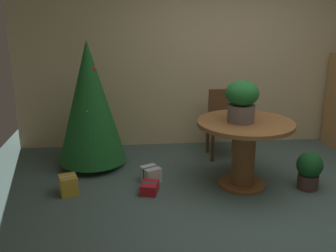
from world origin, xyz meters
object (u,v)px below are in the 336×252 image
at_px(round_dining_table, 244,143).
at_px(gift_box_red, 150,188).
at_px(gift_box_gold, 68,185).
at_px(holiday_tree, 90,102).
at_px(gift_box_cream, 151,174).
at_px(potted_plant, 309,169).
at_px(flower_vase, 242,99).
at_px(wooden_chair_far, 223,119).

bearing_deg(round_dining_table, gift_box_red, -175.74).
height_order(round_dining_table, gift_box_gold, round_dining_table).
xyz_separation_m(holiday_tree, gift_box_cream, (0.72, -0.55, -0.76)).
bearing_deg(gift_box_cream, potted_plant, -11.34).
distance_m(holiday_tree, gift_box_cream, 1.18).
xyz_separation_m(holiday_tree, gift_box_red, (0.69, -0.84, -0.79)).
height_order(gift_box_gold, gift_box_cream, gift_box_gold).
distance_m(flower_vase, gift_box_cream, 1.37).
distance_m(holiday_tree, gift_box_gold, 1.10).
bearing_deg(holiday_tree, flower_vase, -24.61).
bearing_deg(gift_box_red, gift_box_cream, 84.32).
distance_m(round_dining_table, holiday_tree, 1.94).
distance_m(round_dining_table, gift_box_gold, 2.00).
relative_size(gift_box_gold, gift_box_cream, 0.94).
distance_m(holiday_tree, potted_plant, 2.71).
distance_m(wooden_chair_far, potted_plant, 1.38).
xyz_separation_m(gift_box_red, potted_plant, (1.79, -0.06, 0.17)).
height_order(holiday_tree, potted_plant, holiday_tree).
relative_size(round_dining_table, gift_box_red, 4.00).
height_order(flower_vase, gift_box_gold, flower_vase).
xyz_separation_m(flower_vase, gift_box_gold, (-1.90, -0.00, -0.92)).
height_order(wooden_chair_far, gift_box_red, wooden_chair_far).
distance_m(flower_vase, gift_box_red, 1.40).
relative_size(flower_vase, holiday_tree, 0.28).
bearing_deg(potted_plant, holiday_tree, 159.99).
relative_size(wooden_chair_far, gift_box_cream, 3.38).
relative_size(gift_box_red, potted_plant, 0.62).
height_order(gift_box_gold, potted_plant, potted_plant).
height_order(round_dining_table, flower_vase, flower_vase).
xyz_separation_m(wooden_chair_far, gift_box_gold, (-1.96, -1.02, -0.41)).
relative_size(round_dining_table, gift_box_cream, 3.97).
xyz_separation_m(flower_vase, holiday_tree, (-1.70, 0.78, -0.17)).
distance_m(round_dining_table, flower_vase, 0.51).
relative_size(round_dining_table, potted_plant, 2.46).
relative_size(flower_vase, wooden_chair_far, 0.50).
bearing_deg(potted_plant, gift_box_red, 178.04).
height_order(round_dining_table, holiday_tree, holiday_tree).
distance_m(wooden_chair_far, holiday_tree, 1.80).
xyz_separation_m(round_dining_table, gift_box_cream, (-1.04, 0.21, -0.43)).
bearing_deg(gift_box_cream, round_dining_table, -11.55).
relative_size(wooden_chair_far, gift_box_red, 3.41).
xyz_separation_m(round_dining_table, potted_plant, (0.72, -0.14, -0.28)).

